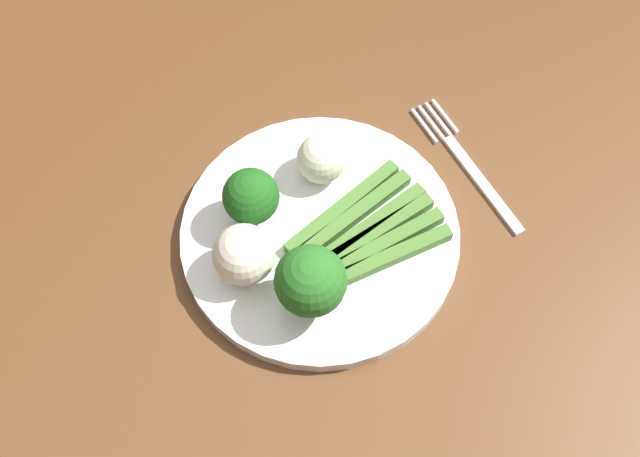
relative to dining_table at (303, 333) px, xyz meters
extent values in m
cube|color=brown|center=(0.00, 0.00, 0.06)|extent=(1.49, 1.09, 0.04)
cylinder|color=white|center=(0.05, 0.03, 0.09)|extent=(0.25, 0.25, 0.01)
cube|color=#47752D|center=(0.07, -0.03, 0.11)|extent=(0.13, 0.06, 0.01)
cube|color=#47752D|center=(0.08, -0.02, 0.11)|extent=(0.13, 0.05, 0.01)
cube|color=#47752D|center=(0.08, -0.01, 0.11)|extent=(0.13, 0.04, 0.01)
cube|color=#47752D|center=(0.08, 0.00, 0.11)|extent=(0.13, 0.03, 0.01)
cube|color=#47752D|center=(0.08, 0.02, 0.11)|extent=(0.13, 0.02, 0.01)
cube|color=#47752D|center=(0.08, 0.03, 0.11)|extent=(0.13, 0.02, 0.01)
cylinder|color=#4C7F2B|center=(0.02, 0.08, 0.11)|extent=(0.02, 0.02, 0.02)
sphere|color=#1E5B1C|center=(0.02, 0.08, 0.14)|extent=(0.05, 0.05, 0.05)
cylinder|color=#568E33|center=(0.00, -0.01, 0.11)|extent=(0.02, 0.02, 0.02)
sphere|color=#286B23|center=(0.00, -0.01, 0.14)|extent=(0.06, 0.06, 0.06)
sphere|color=silver|center=(0.10, 0.07, 0.12)|extent=(0.05, 0.05, 0.05)
sphere|color=silver|center=(-0.02, 0.05, 0.13)|extent=(0.05, 0.05, 0.05)
cube|color=silver|center=(0.20, -0.04, 0.09)|extent=(0.04, 0.12, 0.00)
cube|color=silver|center=(0.24, 0.04, 0.09)|extent=(0.02, 0.04, 0.00)
cube|color=silver|center=(0.23, 0.04, 0.09)|extent=(0.02, 0.04, 0.00)
cube|color=silver|center=(0.22, 0.04, 0.09)|extent=(0.02, 0.04, 0.00)
cube|color=silver|center=(0.21, 0.04, 0.09)|extent=(0.02, 0.04, 0.00)
camera|label=1|loc=(-0.17, -0.19, 0.70)|focal=43.18mm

